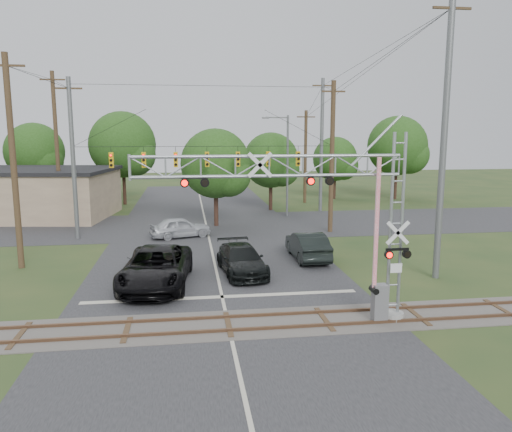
{
  "coord_description": "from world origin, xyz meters",
  "views": [
    {
      "loc": [
        -1.54,
        -17.08,
        7.72
      ],
      "look_at": [
        1.9,
        7.5,
        3.52
      ],
      "focal_mm": 35.0,
      "sensor_mm": 36.0,
      "label": 1
    }
  ],
  "objects": [
    {
      "name": "ground",
      "position": [
        0.0,
        0.0,
        0.0
      ],
      "size": [
        160.0,
        160.0,
        0.0
      ],
      "primitive_type": "plane",
      "color": "#273E1C",
      "rests_on": "ground"
    },
    {
      "name": "pickup_black",
      "position": [
        -3.16,
        7.77,
        0.96
      ],
      "size": [
        3.83,
        7.2,
        1.93
      ],
      "primitive_type": "imported",
      "rotation": [
        0.0,
        0.0,
        -0.09
      ],
      "color": "black",
      "rests_on": "ground"
    },
    {
      "name": "car_dark",
      "position": [
        1.37,
        9.4,
        0.77
      ],
      "size": [
        2.71,
        5.53,
        1.55
      ],
      "primitive_type": "imported",
      "rotation": [
        0.0,
        0.0,
        0.1
      ],
      "color": "black",
      "rests_on": "ground"
    },
    {
      "name": "utility_poles",
      "position": [
        2.26,
        21.66,
        6.36
      ],
      "size": [
        25.81,
        29.36,
        14.41
      ],
      "color": "#483021",
      "rests_on": "ground"
    },
    {
      "name": "treeline",
      "position": [
        -1.15,
        34.95,
        5.65
      ],
      "size": [
        52.97,
        21.44,
        9.87
      ],
      "color": "#352118",
      "rests_on": "ground"
    },
    {
      "name": "commercial_building",
      "position": [
        -17.95,
        30.55,
        2.24
      ],
      "size": [
        20.25,
        12.35,
        4.46
      ],
      "rotation": [
        0.0,
        0.0,
        -0.14
      ],
      "color": "gray",
      "rests_on": "ground"
    },
    {
      "name": "road_cross",
      "position": [
        0.0,
        24.0,
        0.01
      ],
      "size": [
        90.0,
        12.0,
        0.02
      ],
      "primitive_type": "cube",
      "color": "#262628",
      "rests_on": "ground"
    },
    {
      "name": "suv_dark",
      "position": [
        5.73,
        12.04,
        0.84
      ],
      "size": [
        1.82,
        5.13,
        1.69
      ],
      "primitive_type": "imported",
      "rotation": [
        0.0,
        0.0,
        3.15
      ],
      "color": "black",
      "rests_on": "ground"
    },
    {
      "name": "road_main",
      "position": [
        0.0,
        10.0,
        0.01
      ],
      "size": [
        14.0,
        90.0,
        0.02
      ],
      "primitive_type": "cube",
      "color": "#262628",
      "rests_on": "ground"
    },
    {
      "name": "sedan_silver",
      "position": [
        -2.06,
        19.5,
        0.75
      ],
      "size": [
        4.76,
        3.03,
        1.51
      ],
      "primitive_type": "imported",
      "rotation": [
        0.0,
        0.0,
        1.88
      ],
      "color": "#B5B8BD",
      "rests_on": "ground"
    },
    {
      "name": "streetlight",
      "position": [
        7.41,
        27.54,
        5.14
      ],
      "size": [
        2.45,
        0.26,
        9.19
      ],
      "color": "slate",
      "rests_on": "ground"
    },
    {
      "name": "crossing_gantry",
      "position": [
        3.57,
        1.63,
        4.74
      ],
      "size": [
        10.96,
        0.99,
        7.71
      ],
      "color": "gray",
      "rests_on": "ground"
    },
    {
      "name": "railroad_track",
      "position": [
        0.0,
        2.0,
        0.03
      ],
      "size": [
        90.0,
        3.2,
        0.17
      ],
      "color": "#534C48",
      "rests_on": "ground"
    },
    {
      "name": "traffic_signal_span",
      "position": [
        0.88,
        20.0,
        5.75
      ],
      "size": [
        19.34,
        0.36,
        11.5
      ],
      "color": "slate",
      "rests_on": "ground"
    }
  ]
}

